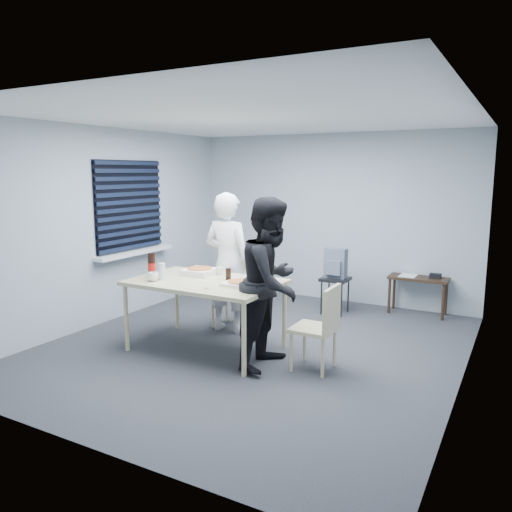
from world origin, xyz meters
The scene contains 19 objects.
room centered at (-2.20, 0.40, 1.44)m, with size 5.00×5.00×5.00m.
dining_table centered at (-0.44, -0.35, 0.75)m, with size 1.66×1.05×0.81m.
chair_far centered at (-0.66, 0.62, 0.51)m, with size 0.42×0.42×0.89m.
chair_right centered at (0.94, -0.31, 0.51)m, with size 0.42×0.42×0.89m.
person_white centered at (-0.58, 0.35, 0.89)m, with size 0.65×0.42×1.77m, color silver.
person_black centered at (0.42, -0.41, 0.89)m, with size 0.86×0.47×1.77m, color black.
side_table centered at (1.40, 2.28, 0.46)m, with size 0.81×0.36×0.54m.
stool centered at (0.35, 1.76, 0.41)m, with size 0.38×0.38×0.52m.
backpack centered at (0.35, 1.74, 0.73)m, with size 0.30×0.22×0.42m.
pizza_box_a centered at (-0.67, -0.13, 0.85)m, with size 0.34×0.34×0.09m.
pizza_box_b centered at (0.03, -0.36, 0.83)m, with size 0.35×0.35×0.05m.
mug_a centered at (-0.95, -0.66, 0.86)m, with size 0.12×0.12×0.10m, color white.
mug_b centered at (-0.48, 0.00, 0.86)m, with size 0.10×0.10×0.09m, color white.
cola_glass centered at (-0.23, -0.20, 0.88)m, with size 0.06×0.06×0.14m, color black.
soda_bottle centered at (-1.09, -0.50, 0.94)m, with size 0.09×0.09×0.28m.
plastic_cups centered at (-0.91, -0.54, 0.90)m, with size 0.08×0.08×0.19m, color silver.
rubber_band centered at (-0.21, -0.67, 0.81)m, with size 0.05×0.05×0.00m, color red.
papers centered at (1.25, 2.31, 0.55)m, with size 0.23×0.31×0.01m, color white.
black_box centered at (1.62, 2.32, 0.58)m, with size 0.15×0.11×0.06m, color black.
Camera 1 is at (2.69, -4.89, 2.03)m, focal length 35.00 mm.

